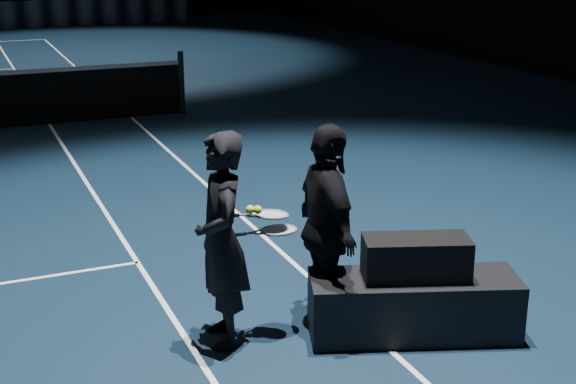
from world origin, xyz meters
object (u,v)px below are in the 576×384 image
object	(u,v)px
racket_bag	(416,258)
racket_upper	(271,214)
tennis_balls	(253,207)
racket_lower	(279,230)
player_bench	(413,306)
player_b	(328,228)
player_a	(221,240)

from	to	relation	value
racket_bag	racket_upper	size ratio (longest dim) A/B	1.20
tennis_balls	racket_lower	bearing A→B (deg)	-7.18
player_bench	racket_lower	xyz separation A→B (m)	(-0.96, 0.45, 0.62)
player_bench	player_b	distance (m)	0.91
racket_lower	racket_upper	world-z (taller)	racket_upper
player_a	racket_upper	bearing A→B (deg)	97.04
player_a	player_b	xyz separation A→B (m)	(0.85, -0.08, 0.00)
player_b	player_bench	bearing A→B (deg)	-121.34
racket_lower	tennis_balls	distance (m)	0.28
player_b	racket_upper	distance (m)	0.48
player_bench	player_b	world-z (taller)	player_b
racket_bag	tennis_balls	distance (m)	1.31
player_a	tennis_balls	size ratio (longest dim) A/B	13.91
racket_upper	tennis_balls	xyz separation A→B (m)	(-0.15, -0.02, 0.08)
player_b	racket_lower	bearing A→B (deg)	89.10
racket_bag	player_a	xyz separation A→B (m)	(-1.41, 0.49, 0.18)
player_a	racket_lower	world-z (taller)	player_a
tennis_balls	player_a	bearing A→B (deg)	175.41
player_bench	player_b	xyz separation A→B (m)	(-0.56, 0.41, 0.59)
racket_upper	player_bench	bearing A→B (deg)	-24.49
racket_bag	racket_lower	world-z (taller)	racket_lower
player_b	racket_bag	bearing A→B (deg)	-121.34
tennis_balls	racket_upper	bearing A→B (deg)	7.86
racket_bag	racket_upper	world-z (taller)	racket_upper
player_bench	player_a	world-z (taller)	player_a
racket_bag	racket_upper	bearing A→B (deg)	173.60
racket_bag	racket_lower	xyz separation A→B (m)	(-0.96, 0.45, 0.21)
racket_bag	racket_lower	size ratio (longest dim) A/B	1.20
player_b	tennis_balls	world-z (taller)	player_b
racket_bag	player_a	world-z (taller)	player_a
player_bench	tennis_balls	xyz separation A→B (m)	(-1.15, 0.47, 0.82)
player_b	racket_lower	world-z (taller)	player_b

